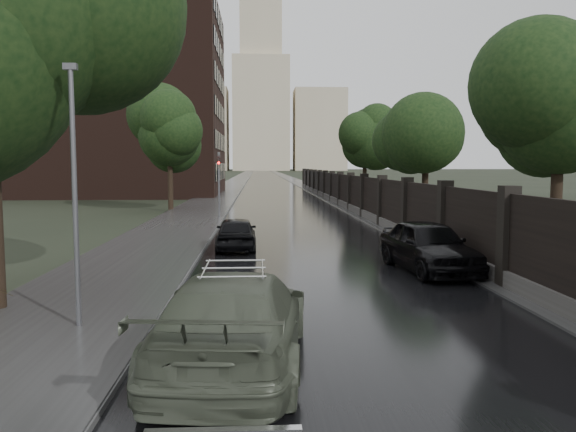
% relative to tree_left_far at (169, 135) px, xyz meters
% --- Properties ---
extents(ground, '(800.00, 800.00, 0.00)m').
position_rel_tree_left_far_xyz_m(ground, '(8.00, -30.00, -5.24)').
color(ground, black).
rests_on(ground, ground).
extents(road, '(8.00, 420.00, 0.02)m').
position_rel_tree_left_far_xyz_m(road, '(8.00, 160.00, -5.23)').
color(road, black).
rests_on(road, ground).
extents(sidewalk_left, '(4.00, 420.00, 0.16)m').
position_rel_tree_left_far_xyz_m(sidewalk_left, '(2.00, 160.00, -5.16)').
color(sidewalk_left, '#2D2D2D').
rests_on(sidewalk_left, ground).
extents(verge_right, '(3.00, 420.00, 0.08)m').
position_rel_tree_left_far_xyz_m(verge_right, '(13.50, 160.00, -5.20)').
color(verge_right, '#2D2D2D').
rests_on(verge_right, ground).
extents(fence_right, '(0.45, 75.72, 2.70)m').
position_rel_tree_left_far_xyz_m(fence_right, '(12.60, 2.01, -4.23)').
color(fence_right, '#383533').
rests_on(fence_right, ground).
extents(tree_left_far, '(4.25, 4.25, 7.39)m').
position_rel_tree_left_far_xyz_m(tree_left_far, '(0.00, 0.00, 0.00)').
color(tree_left_far, black).
rests_on(tree_left_far, ground).
extents(tree_right_a, '(4.08, 4.08, 7.01)m').
position_rel_tree_left_far_xyz_m(tree_right_a, '(15.50, -22.00, -0.29)').
color(tree_right_a, black).
rests_on(tree_right_a, ground).
extents(tree_right_b, '(4.08, 4.08, 7.01)m').
position_rel_tree_left_far_xyz_m(tree_right_b, '(15.50, -8.00, -0.29)').
color(tree_right_b, black).
rests_on(tree_right_b, ground).
extents(tree_right_c, '(4.08, 4.08, 7.01)m').
position_rel_tree_left_far_xyz_m(tree_right_c, '(15.50, 10.00, -0.29)').
color(tree_right_c, black).
rests_on(tree_right_c, ground).
extents(lamp_post, '(0.25, 0.12, 5.11)m').
position_rel_tree_left_far_xyz_m(lamp_post, '(2.60, -28.50, -2.57)').
color(lamp_post, '#59595E').
rests_on(lamp_post, ground).
extents(traffic_light, '(0.16, 0.32, 4.00)m').
position_rel_tree_left_far_xyz_m(traffic_light, '(3.70, -5.01, -2.84)').
color(traffic_light, '#59595E').
rests_on(traffic_light, ground).
extents(brick_building, '(24.00, 18.00, 20.00)m').
position_rel_tree_left_far_xyz_m(brick_building, '(-10.00, 22.00, 4.76)').
color(brick_building, black).
rests_on(brick_building, ground).
extents(stalinist_tower, '(92.00, 30.00, 159.00)m').
position_rel_tree_left_far_xyz_m(stalinist_tower, '(8.00, 270.00, 33.14)').
color(stalinist_tower, tan).
rests_on(stalinist_tower, ground).
extents(volga_sedan, '(2.71, 5.59, 1.57)m').
position_rel_tree_left_far_xyz_m(volga_sedan, '(5.67, -30.49, -4.46)').
color(volga_sedan, '#495040').
rests_on(volga_sedan, ground).
extents(hatchback_left, '(1.58, 3.79, 1.28)m').
position_rel_tree_left_far_xyz_m(hatchback_left, '(5.22, -17.92, -4.60)').
color(hatchback_left, black).
rests_on(hatchback_left, ground).
extents(car_right_near, '(2.39, 4.82, 1.58)m').
position_rel_tree_left_far_xyz_m(car_right_near, '(11.22, -22.65, -4.45)').
color(car_right_near, black).
rests_on(car_right_near, ground).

